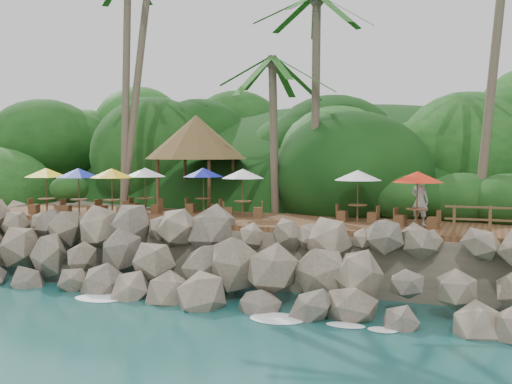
% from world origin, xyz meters
% --- Properties ---
extents(ground, '(140.00, 140.00, 0.00)m').
position_xyz_m(ground, '(0.00, 0.00, 0.00)').
color(ground, '#19514F').
rests_on(ground, ground).
extents(land_base, '(32.00, 25.20, 2.10)m').
position_xyz_m(land_base, '(0.00, 16.00, 1.05)').
color(land_base, gray).
rests_on(land_base, ground).
extents(jungle_hill, '(44.80, 28.00, 15.40)m').
position_xyz_m(jungle_hill, '(0.00, 23.50, 0.00)').
color(jungle_hill, '#143811').
rests_on(jungle_hill, ground).
extents(seawall, '(29.00, 4.00, 2.30)m').
position_xyz_m(seawall, '(0.00, 2.00, 1.15)').
color(seawall, gray).
rests_on(seawall, ground).
extents(terrace, '(26.00, 5.00, 0.20)m').
position_xyz_m(terrace, '(0.00, 6.00, 2.20)').
color(terrace, brown).
rests_on(terrace, land_base).
extents(jungle_foliage, '(44.00, 16.00, 12.00)m').
position_xyz_m(jungle_foliage, '(0.00, 15.00, 0.00)').
color(jungle_foliage, '#143811').
rests_on(jungle_foliage, ground).
extents(foam_line, '(25.20, 0.80, 0.06)m').
position_xyz_m(foam_line, '(0.00, 0.30, 0.03)').
color(foam_line, white).
rests_on(foam_line, ground).
extents(palapa, '(5.09, 5.09, 4.60)m').
position_xyz_m(palapa, '(-4.85, 10.05, 5.79)').
color(palapa, brown).
rests_on(palapa, ground).
extents(dining_clusters, '(23.10, 4.73, 2.04)m').
position_xyz_m(dining_clusters, '(0.11, 5.66, 3.99)').
color(dining_clusters, brown).
rests_on(dining_clusters, terrace).
extents(waiter, '(0.77, 0.62, 1.83)m').
position_xyz_m(waiter, '(6.53, 6.16, 3.22)').
color(waiter, white).
rests_on(waiter, terrace).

